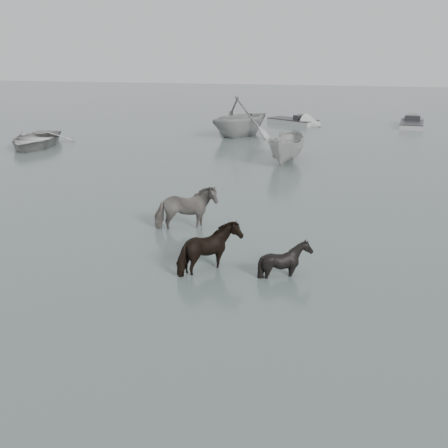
{
  "coord_description": "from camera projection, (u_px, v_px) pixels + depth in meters",
  "views": [
    {
      "loc": [
        2.86,
        -15.08,
        6.01
      ],
      "look_at": [
        -0.34,
        0.0,
        1.0
      ],
      "focal_mm": 45.0,
      "sensor_mm": 36.0,
      "label": 1
    }
  ],
  "objects": [
    {
      "name": "skiff_port",
      "position": [
        412.0,
        122.0,
        41.65
      ],
      "size": [
        2.29,
        5.87,
        0.75
      ],
      "primitive_type": null,
      "rotation": [
        0.0,
        0.0,
        1.45
      ],
      "color": "#A5A8A5",
      "rests_on": "ground"
    },
    {
      "name": "rowboat_trail",
      "position": [
        241.0,
        115.0,
        37.26
      ],
      "size": [
        6.61,
        6.84,
        2.76
      ],
      "primitive_type": "imported",
      "rotation": [
        0.0,
        0.0,
        2.59
      ],
      "color": "#A3A6A3",
      "rests_on": "ground"
    },
    {
      "name": "pony_dark",
      "position": [
        211.0,
        245.0,
        15.17
      ],
      "size": [
        1.69,
        1.84,
        1.57
      ],
      "primitive_type": "imported",
      "rotation": [
        0.0,
        0.0,
        1.31
      ],
      "color": "black",
      "rests_on": "ground"
    },
    {
      "name": "pony_pinto",
      "position": [
        186.0,
        204.0,
        18.69
      ],
      "size": [
        2.27,
        1.67,
        1.75
      ],
      "primitive_type": "imported",
      "rotation": [
        0.0,
        0.0,
        1.97
      ],
      "color": "black",
      "rests_on": "ground"
    },
    {
      "name": "ground",
      "position": [
        235.0,
        257.0,
        16.45
      ],
      "size": [
        140.0,
        140.0,
        0.0
      ],
      "primitive_type": "plane",
      "color": "#505F5B",
      "rests_on": "ground"
    },
    {
      "name": "boat_small",
      "position": [
        287.0,
        147.0,
        29.22
      ],
      "size": [
        1.99,
        4.33,
        1.62
      ],
      "primitive_type": "imported",
      "rotation": [
        0.0,
        0.0,
        -0.1
      ],
      "color": "#A9A9A4",
      "rests_on": "ground"
    },
    {
      "name": "skiff_mid",
      "position": [
        293.0,
        119.0,
        43.14
      ],
      "size": [
        5.41,
        4.26,
        0.75
      ],
      "primitive_type": null,
      "rotation": [
        0.0,
        0.0,
        -0.57
      ],
      "color": "#ABADAB",
      "rests_on": "ground"
    },
    {
      "name": "rowboat_lead",
      "position": [
        34.0,
        137.0,
        33.67
      ],
      "size": [
        4.65,
        5.9,
        1.11
      ],
      "primitive_type": "imported",
      "rotation": [
        0.0,
        0.0,
        0.17
      ],
      "color": "#A9A8A4",
      "rests_on": "ground"
    },
    {
      "name": "pony_black",
      "position": [
        286.0,
        252.0,
        14.96
      ],
      "size": [
        1.47,
        1.39,
        1.34
      ],
      "primitive_type": "imported",
      "rotation": [
        0.0,
        0.0,
        1.27
      ],
      "color": "black",
      "rests_on": "ground"
    }
  ]
}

